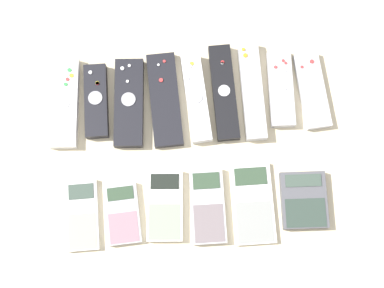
# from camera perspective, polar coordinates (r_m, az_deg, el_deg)

# --- Properties ---
(ground_plane) EXTENTS (3.00, 3.00, 0.00)m
(ground_plane) POSITION_cam_1_polar(r_m,az_deg,el_deg) (1.08, 0.09, -1.41)
(ground_plane) COLOR beige
(remote_0) EXTENTS (0.07, 0.19, 0.02)m
(remote_0) POSITION_cam_1_polar(r_m,az_deg,el_deg) (1.13, -13.42, 4.29)
(remote_0) COLOR white
(remote_0) RESTS_ON ground_plane
(remote_1) EXTENTS (0.05, 0.15, 0.02)m
(remote_1) POSITION_cam_1_polar(r_m,az_deg,el_deg) (1.12, -10.18, 4.53)
(remote_1) COLOR black
(remote_1) RESTS_ON ground_plane
(remote_2) EXTENTS (0.07, 0.19, 0.02)m
(remote_2) POSITION_cam_1_polar(r_m,az_deg,el_deg) (1.11, -6.74, 4.38)
(remote_2) COLOR black
(remote_2) RESTS_ON ground_plane
(remote_3) EXTENTS (0.07, 0.20, 0.02)m
(remote_3) POSITION_cam_1_polar(r_m,az_deg,el_deg) (1.10, -2.92, 4.74)
(remote_3) COLOR black
(remote_3) RESTS_ON ground_plane
(remote_4) EXTENTS (0.05, 0.19, 0.02)m
(remote_4) POSITION_cam_1_polar(r_m,az_deg,el_deg) (1.10, 0.45, 4.91)
(remote_4) COLOR silver
(remote_4) RESTS_ON ground_plane
(remote_5) EXTENTS (0.05, 0.20, 0.02)m
(remote_5) POSITION_cam_1_polar(r_m,az_deg,el_deg) (1.11, 3.42, 5.52)
(remote_5) COLOR black
(remote_5) RESTS_ON ground_plane
(remote_6) EXTENTS (0.04, 0.21, 0.02)m
(remote_6) POSITION_cam_1_polar(r_m,az_deg,el_deg) (1.11, 6.43, 5.66)
(remote_6) COLOR #B7B7BC
(remote_6) RESTS_ON ground_plane
(remote_7) EXTENTS (0.06, 0.16, 0.02)m
(remote_7) POSITION_cam_1_polar(r_m,az_deg,el_deg) (1.12, 9.46, 5.86)
(remote_7) COLOR #B7B7BC
(remote_7) RESTS_ON ground_plane
(remote_8) EXTENTS (0.06, 0.16, 0.02)m
(remote_8) POSITION_cam_1_polar(r_m,az_deg,el_deg) (1.14, 12.69, 5.58)
(remote_8) COLOR #B7B7BC
(remote_8) RESTS_ON ground_plane
(calculator_0) EXTENTS (0.06, 0.14, 0.01)m
(calculator_0) POSITION_cam_1_polar(r_m,az_deg,el_deg) (1.08, -11.62, -7.45)
(calculator_0) COLOR silver
(calculator_0) RESTS_ON ground_plane
(calculator_1) EXTENTS (0.07, 0.12, 0.02)m
(calculator_1) POSITION_cam_1_polar(r_m,az_deg,el_deg) (1.07, -7.40, -7.41)
(calculator_1) COLOR #B2B2B7
(calculator_1) RESTS_ON ground_plane
(calculator_2) EXTENTS (0.08, 0.14, 0.02)m
(calculator_2) POSITION_cam_1_polar(r_m,az_deg,el_deg) (1.06, -2.92, -6.60)
(calculator_2) COLOR silver
(calculator_2) RESTS_ON ground_plane
(calculator_3) EXTENTS (0.07, 0.15, 0.02)m
(calculator_3) POSITION_cam_1_polar(r_m,az_deg,el_deg) (1.06, 1.69, -6.66)
(calculator_3) COLOR #B2B2B7
(calculator_3) RESTS_ON ground_plane
(calculator_4) EXTENTS (0.08, 0.16, 0.01)m
(calculator_4) POSITION_cam_1_polar(r_m,az_deg,el_deg) (1.07, 6.50, -6.33)
(calculator_4) COLOR silver
(calculator_4) RESTS_ON ground_plane
(calculator_5) EXTENTS (0.09, 0.12, 0.02)m
(calculator_5) POSITION_cam_1_polar(r_m,az_deg,el_deg) (1.08, 11.84, -5.88)
(calculator_5) COLOR #4C4C51
(calculator_5) RESTS_ON ground_plane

